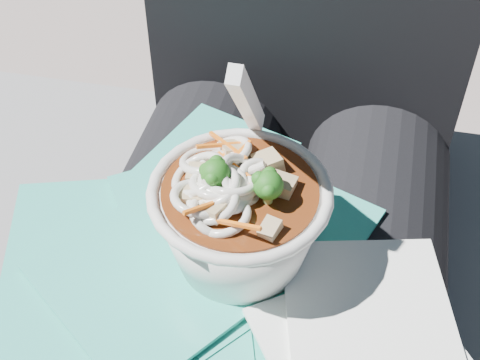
% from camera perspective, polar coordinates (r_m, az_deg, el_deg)
% --- Properties ---
extents(stone_ledge, '(1.01, 0.52, 0.45)m').
position_cam_1_polar(stone_ledge, '(0.98, 2.86, -13.80)').
color(stone_ledge, slate).
rests_on(stone_ledge, ground).
extents(lap, '(0.35, 0.48, 0.16)m').
position_cam_1_polar(lap, '(0.64, 1.22, -10.81)').
color(lap, black).
rests_on(lap, stone_ledge).
extents(person_body, '(0.34, 0.94, 1.00)m').
position_cam_1_polar(person_body, '(0.68, 2.90, -3.35)').
color(person_body, black).
rests_on(person_body, ground).
extents(plastic_bag, '(0.36, 0.40, 0.02)m').
position_cam_1_polar(plastic_bag, '(0.55, -3.15, -8.06)').
color(plastic_bag, '#2AB29E').
rests_on(plastic_bag, lap).
extents(napkins, '(0.19, 0.21, 0.01)m').
position_cam_1_polar(napkins, '(0.51, 10.71, -12.79)').
color(napkins, white).
rests_on(napkins, plastic_bag).
extents(udon_bowl, '(0.15, 0.16, 0.19)m').
position_cam_1_polar(udon_bowl, '(0.51, -0.14, -2.82)').
color(udon_bowl, silver).
rests_on(udon_bowl, plastic_bag).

